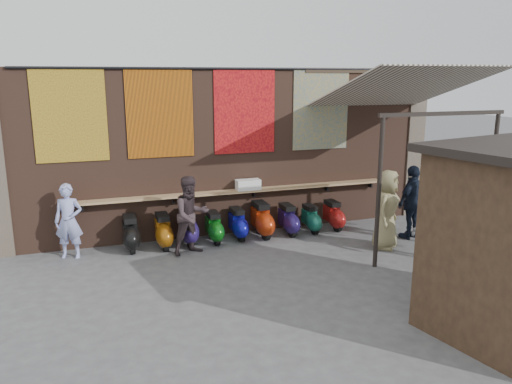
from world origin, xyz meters
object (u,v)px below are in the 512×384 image
Objects in this scene: scooter_stool_0 at (131,234)px; scooter_stool_2 at (188,227)px; shelf_box at (248,185)px; shopper_navy at (412,202)px; scooter_stool_6 at (288,220)px; scooter_stool_3 at (214,228)px; scooter_stool_4 at (238,224)px; diner_left at (69,221)px; diner_right at (191,215)px; scooter_stool_8 at (333,215)px; scooter_stool_1 at (163,231)px; shopper_tan at (386,209)px; scooter_stool_7 at (311,219)px; scooter_stool_5 at (262,220)px; shopper_grey at (436,220)px.

scooter_stool_0 is 0.95× the size of scooter_stool_2.
shopper_navy reaches higher than shelf_box.
scooter_stool_2 is 1.10× the size of scooter_stool_6.
scooter_stool_4 reaches higher than scooter_stool_3.
scooter_stool_3 is 3.19m from diner_left.
scooter_stool_4 is 1.48m from diner_right.
scooter_stool_0 is 5.02m from scooter_stool_8.
scooter_stool_2 is at bearing -34.28° from shopper_navy.
scooter_stool_1 is 1.18m from scooter_stool_3.
scooter_stool_4 is at bearing 2.19° from scooter_stool_1.
scooter_stool_1 is at bearing -179.82° from scooter_stool_3.
shopper_tan is (6.73, -1.66, 0.09)m from diner_left.
shopper_tan is (3.57, -1.62, 0.54)m from scooter_stool_3.
shopper_tan is at bearing -22.14° from scooter_stool_2.
scooter_stool_1 is 4.31m from scooter_stool_8.
shelf_box is at bearing 159.33° from scooter_stool_6.
scooter_stool_7 is at bearing 80.84° from shopper_tan.
diner_left is at bearing 179.85° from scooter_stool_8.
scooter_stool_5 is 1.13× the size of scooter_stool_6.
shelf_box is 0.77× the size of scooter_stool_3.
scooter_stool_8 is 0.44× the size of diner_right.
scooter_stool_6 is 0.45× the size of diner_right.
shopper_tan is at bearing -56.00° from scooter_stool_7.
scooter_stool_5 is (1.81, -0.05, 0.01)m from scooter_stool_2.
scooter_stool_7 is at bearing -2.26° from scooter_stool_4.
scooter_stool_7 is 2.02m from shopper_tan.
scooter_stool_6 is 1.03× the size of scooter_stool_8.
scooter_stool_8 is (4.31, 0.02, -0.03)m from scooter_stool_1.
shopper_tan is at bearing -24.41° from scooter_stool_3.
scooter_stool_5 is at bearing -3.32° from scooter_stool_4.
shopper_grey is at bearing -98.77° from shopper_tan.
scooter_stool_1 is 1.05× the size of scooter_stool_4.
diner_left is 0.96× the size of shopper_grey.
scooter_stool_1 is at bearing 179.82° from scooter_stool_6.
diner_left is at bearing -175.83° from shelf_box.
scooter_stool_1 is at bearing -171.03° from shelf_box.
scooter_stool_2 is 1.14× the size of scooter_stool_3.
shelf_box reaches higher than scooter_stool_3.
scooter_stool_4 is at bearing -142.51° from shelf_box.
shopper_navy reaches higher than scooter_stool_6.
shelf_box is at bearing 12.32° from diner_right.
scooter_stool_0 is 1.29m from scooter_stool_2.
scooter_stool_0 is 1.05× the size of scooter_stool_6.
scooter_stool_3 is (0.61, -0.08, -0.05)m from scooter_stool_2.
scooter_stool_3 is at bearing 0.18° from scooter_stool_1.
shopper_navy reaches higher than scooter_stool_1.
scooter_stool_5 is 1.93m from scooter_stool_8.
scooter_stool_3 is 4.92m from shopper_grey.
scooter_stool_3 is at bearing 112.44° from shopper_tan.
scooter_stool_1 is at bearing -6.27° from scooter_stool_0.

